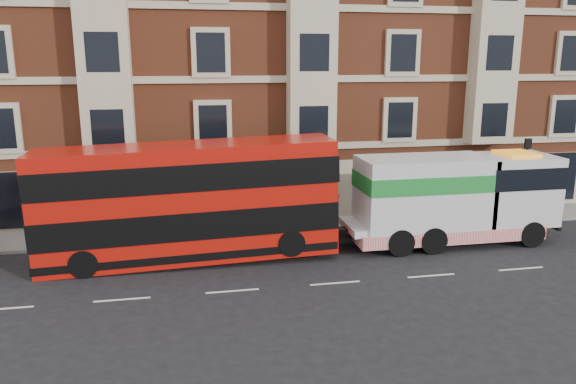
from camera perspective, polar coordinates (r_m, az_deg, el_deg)
The scene contains 8 objects.
ground at distance 22.17m, azimuth 4.81°, elevation -9.22°, with size 120.00×120.00×0.00m, color black.
sidewalk at distance 29.00m, azimuth 0.78°, elevation -3.51°, with size 90.00×3.00×0.15m, color slate.
victorian_terrace at distance 35.25m, azimuth -0.93°, elevation 15.92°, with size 45.00×12.00×20.40m.
lamp_post_west at distance 26.51m, azimuth -11.41°, elevation 0.42°, with size 0.35×0.15×4.35m.
lamp_post_east at distance 31.88m, azimuth 22.95°, elevation 1.78°, with size 0.35×0.15×4.35m.
double_decker_bus at distance 24.14m, azimuth -10.11°, elevation -0.81°, with size 12.45×2.86×5.04m.
tow_truck at distance 27.21m, azimuth 16.24°, elevation -0.55°, with size 9.97×2.95×4.16m.
pedestrian at distance 29.33m, azimuth -23.50°, elevation -2.52°, with size 0.64×0.42×1.76m, color #1B2537.
Camera 1 is at (-5.71, -19.66, 8.49)m, focal length 35.00 mm.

